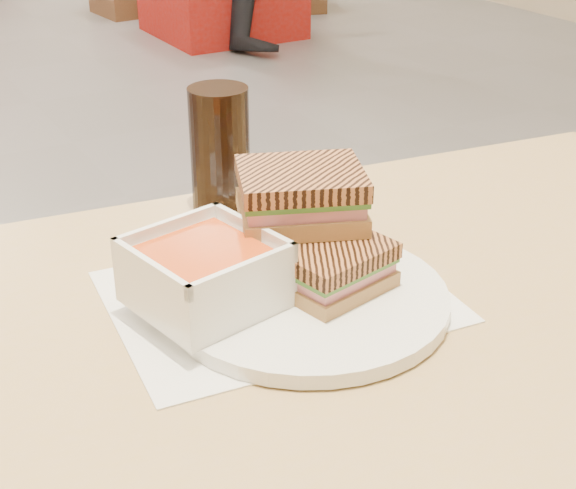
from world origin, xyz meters
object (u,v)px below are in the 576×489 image
plate (308,298)px  panini_lower (332,266)px  soup_bowl (205,276)px  main_table (325,406)px  cola_glass (220,150)px

plate → panini_lower: bearing=-8.1°
soup_bowl → panini_lower: 0.13m
plate → main_table: bearing=-73.2°
plate → panini_lower: (0.03, -0.00, 0.03)m
soup_bowl → panini_lower: soup_bowl is taller
main_table → soup_bowl: (-0.11, 0.06, 0.16)m
main_table → soup_bowl: size_ratio=8.36×
main_table → panini_lower: bearing=50.0°
panini_lower → cola_glass: size_ratio=0.79×
main_table → soup_bowl: 0.20m
plate → cola_glass: 0.27m
panini_lower → plate: bearing=171.9°
plate → soup_bowl: size_ratio=1.90×
plate → soup_bowl: bearing=161.2°
plate → soup_bowl: soup_bowl is taller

